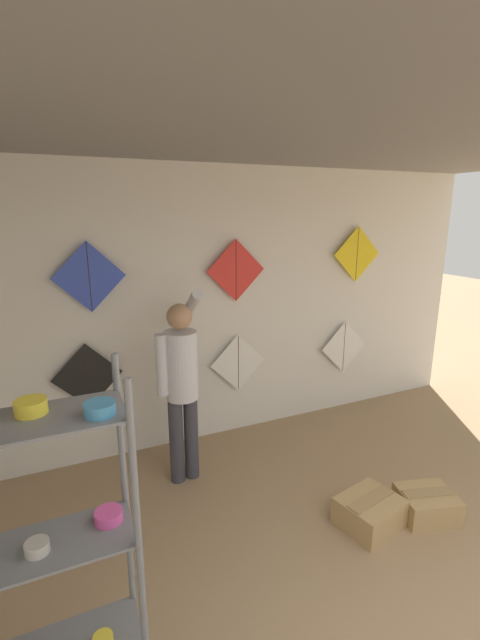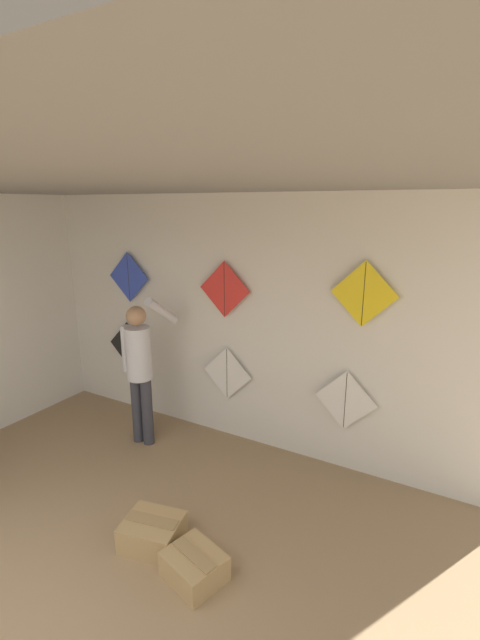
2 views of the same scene
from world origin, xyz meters
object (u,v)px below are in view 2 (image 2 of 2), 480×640
(cardboard_box, at_px, (153,532))
(kite_3, at_px, (129,277))
(cardboard_box_spare, at_px, (194,566))
(kite_0, at_px, (128,345))
(shopkeeper, at_px, (140,363))
(kite_1, at_px, (227,374))
(kite_5, at_px, (364,294))
(kite_4, at_px, (224,289))
(kite_2, at_px, (345,400))

(cardboard_box, relative_size, kite_3, 0.83)
(cardboard_box, height_order, cardboard_box_spare, cardboard_box)
(cardboard_box_spare, relative_size, kite_0, 0.80)
(shopkeeper, bearing_deg, kite_3, 133.56)
(kite_1, distance_m, kite_5, 1.83)
(cardboard_box, height_order, kite_5, kite_5)
(cardboard_box, height_order, kite_3, kite_3)
(kite_3, distance_m, kite_4, 1.39)
(kite_3, bearing_deg, kite_5, 0.00)
(kite_0, xyz_separation_m, kite_5, (2.99, 0.00, 0.98))
(kite_3, bearing_deg, kite_4, 0.00)
(kite_0, height_order, kite_2, kite_0)
(cardboard_box, relative_size, kite_2, 0.83)
(kite_3, bearing_deg, cardboard_box, -44.81)
(kite_3, xyz_separation_m, kite_4, (1.39, 0.00, -0.02))
(cardboard_box, relative_size, kite_5, 0.83)
(cardboard_box, distance_m, kite_5, 2.73)
(kite_2, bearing_deg, cardboard_box, -120.88)
(kite_5, bearing_deg, cardboard_box_spare, -109.65)
(cardboard_box, bearing_deg, kite_2, 59.12)
(shopkeeper, height_order, kite_0, shopkeeper)
(kite_5, bearing_deg, kite_4, 180.00)
(kite_1, height_order, kite_5, kite_5)
(kite_0, height_order, kite_1, kite_0)
(kite_1, height_order, kite_4, kite_4)
(kite_0, height_order, kite_5, kite_5)
(kite_3, bearing_deg, kite_1, 0.00)
(kite_0, xyz_separation_m, kite_2, (2.89, 0.00, -0.11))
(shopkeeper, bearing_deg, cardboard_box, -50.65)
(kite_4, bearing_deg, shopkeeper, -143.45)
(cardboard_box, relative_size, cardboard_box_spare, 1.05)
(cardboard_box_spare, height_order, kite_5, kite_5)
(kite_1, bearing_deg, kite_4, 180.00)
(cardboard_box_spare, height_order, kite_3, kite_3)
(kite_2, bearing_deg, cardboard_box_spare, -106.84)
(cardboard_box_spare, xyz_separation_m, kite_4, (-0.84, 1.85, 1.68))
(kite_2, height_order, kite_5, kite_5)
(cardboard_box, height_order, kite_1, kite_1)
(cardboard_box, distance_m, cardboard_box_spare, 0.49)
(kite_1, distance_m, kite_4, 0.98)
(cardboard_box, xyz_separation_m, kite_0, (-1.84, 1.74, 0.79))
(kite_5, bearing_deg, shopkeeper, -165.95)
(kite_0, height_order, kite_3, kite_3)
(cardboard_box_spare, xyz_separation_m, kite_3, (-2.24, 1.85, 1.70))
(kite_2, height_order, kite_3, kite_3)
(shopkeeper, relative_size, kite_5, 2.76)
(kite_0, distance_m, kite_4, 1.73)
(cardboard_box_spare, distance_m, kite_3, 3.36)
(shopkeeper, xyz_separation_m, kite_3, (-0.63, 0.57, 0.83))
(kite_0, bearing_deg, kite_1, 0.00)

